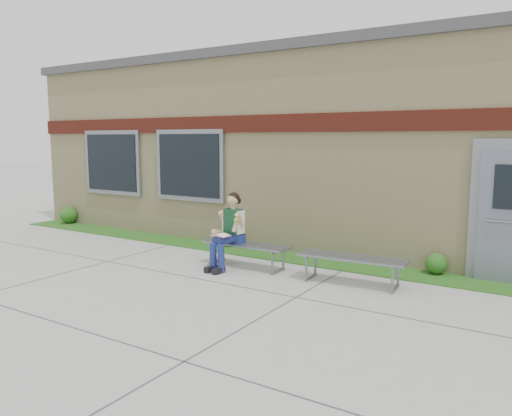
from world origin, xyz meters
The scene contains 9 objects.
ground centered at (0.00, 0.00, 0.00)m, with size 80.00×80.00×0.00m, color #9E9E99.
grass_strip centered at (0.00, 2.60, 0.01)m, with size 16.00×0.80×0.02m, color #254B14.
school_building centered at (0.00, 5.99, 2.10)m, with size 16.20×6.22×4.20m.
bench_left centered at (-0.57, 1.57, 0.34)m, with size 1.68×0.51×0.43m.
bench_right centered at (1.43, 1.57, 0.35)m, with size 1.76×0.59×0.45m.
girl centered at (-0.81, 1.36, 0.70)m, with size 0.49×0.84×1.35m.
shrub_west centered at (-7.17, 2.85, 0.25)m, with size 0.45×0.45×0.45m, color #254B14.
shrub_mid centered at (-1.85, 2.85, 0.26)m, with size 0.47×0.47×0.47m, color #254B14.
shrub_east centered at (2.45, 2.85, 0.20)m, with size 0.36×0.36×0.36m, color #254B14.
Camera 1 is at (4.24, -5.75, 2.30)m, focal length 35.00 mm.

